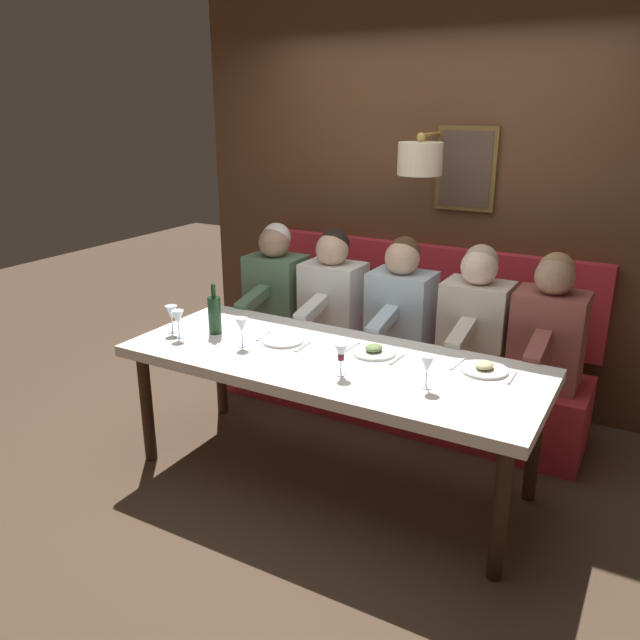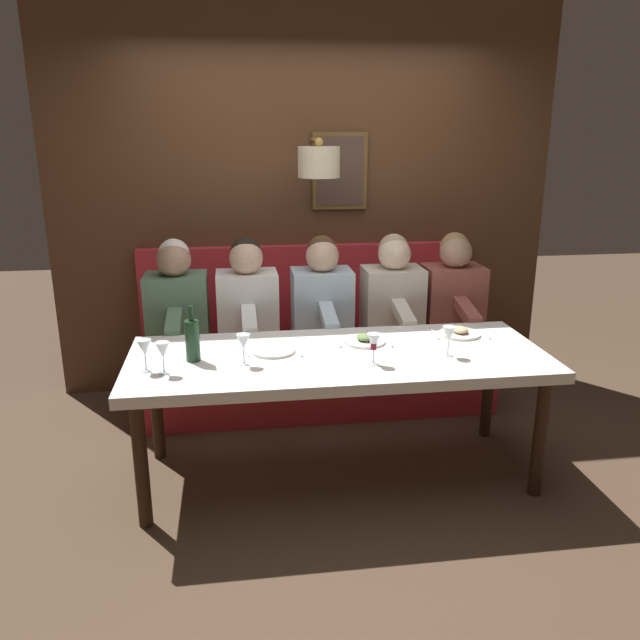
{
  "view_description": "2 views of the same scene",
  "coord_description": "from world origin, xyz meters",
  "views": [
    {
      "loc": [
        -2.78,
        -1.5,
        2.03
      ],
      "look_at": [
        0.05,
        0.09,
        0.92
      ],
      "focal_mm": 35.76,
      "sensor_mm": 36.0,
      "label": 1
    },
    {
      "loc": [
        -3.19,
        0.55,
        1.91
      ],
      "look_at": [
        0.05,
        0.09,
        0.92
      ],
      "focal_mm": 35.51,
      "sensor_mm": 36.0,
      "label": 2
    }
  ],
  "objects": [
    {
      "name": "place_setting_2",
      "position": [
        0.16,
        -0.18,
        0.75
      ],
      "size": [
        0.24,
        0.31,
        0.05
      ],
      "color": "white",
      "rests_on": "dining_table"
    },
    {
      "name": "banquette_bench",
      "position": [
        0.89,
        0.0,
        0.23
      ],
      "size": [
        0.52,
        2.47,
        0.45
      ],
      "primitive_type": "cube",
      "color": "red",
      "rests_on": "ground_plane"
    },
    {
      "name": "wine_glass_1",
      "position": [
        -0.11,
        -0.58,
        0.86
      ],
      "size": [
        0.07,
        0.07,
        0.16
      ],
      "color": "silver",
      "rests_on": "dining_table"
    },
    {
      "name": "dining_table",
      "position": [
        0.0,
        0.0,
        0.67
      ],
      "size": [
        0.9,
        2.27,
        0.74
      ],
      "color": "white",
      "rests_on": "ground_plane"
    },
    {
      "name": "diner_farthest",
      "position": [
        0.88,
        0.92,
        0.82
      ],
      "size": [
        0.6,
        0.4,
        0.79
      ],
      "color": "#567A5B",
      "rests_on": "banquette_bench"
    },
    {
      "name": "wine_glass_0",
      "position": [
        -0.09,
        0.51,
        0.86
      ],
      "size": [
        0.07,
        0.07,
        0.16
      ],
      "color": "silver",
      "rests_on": "dining_table"
    },
    {
      "name": "wine_bottle",
      "position": [
        0.0,
        0.77,
        0.86
      ],
      "size": [
        0.08,
        0.08,
        0.3
      ],
      "color": "#19381E",
      "rests_on": "dining_table"
    },
    {
      "name": "place_setting_0",
      "position": [
        0.07,
        0.35,
        0.75
      ],
      "size": [
        0.24,
        0.32,
        0.01
      ],
      "color": "silver",
      "rests_on": "dining_table"
    },
    {
      "name": "place_setting_1",
      "position": [
        0.22,
        -0.77,
        0.75
      ],
      "size": [
        0.24,
        0.31,
        0.05
      ],
      "color": "silver",
      "rests_on": "dining_table"
    },
    {
      "name": "wine_glass_4",
      "position": [
        -0.16,
        0.91,
        0.86
      ],
      "size": [
        0.07,
        0.07,
        0.16
      ],
      "color": "silver",
      "rests_on": "dining_table"
    },
    {
      "name": "diner_near",
      "position": [
        0.88,
        -0.53,
        0.82
      ],
      "size": [
        0.6,
        0.4,
        0.79
      ],
      "color": "beige",
      "rests_on": "banquette_bench"
    },
    {
      "name": "ground_plane",
      "position": [
        0.0,
        0.0,
        0.0
      ],
      "size": [
        12.0,
        12.0,
        0.0
      ],
      "primitive_type": "plane",
      "color": "#4C3828"
    },
    {
      "name": "wine_glass_3",
      "position": [
        -0.18,
        -0.15,
        0.86
      ],
      "size": [
        0.07,
        0.07,
        0.16
      ],
      "color": "silver",
      "rests_on": "dining_table"
    },
    {
      "name": "wine_glass_2",
      "position": [
        -0.11,
        1.0,
        0.86
      ],
      "size": [
        0.07,
        0.07,
        0.16
      ],
      "color": "silver",
      "rests_on": "dining_table"
    },
    {
      "name": "diner_nearest",
      "position": [
        0.88,
        -0.95,
        0.82
      ],
      "size": [
        0.6,
        0.4,
        0.79
      ],
      "color": "#934C42",
      "rests_on": "banquette_bench"
    },
    {
      "name": "back_wall_panel",
      "position": [
        1.46,
        -0.0,
        1.37
      ],
      "size": [
        0.59,
        3.67,
        2.9
      ],
      "color": "#51331E",
      "rests_on": "ground_plane"
    },
    {
      "name": "diner_far",
      "position": [
        0.88,
        0.46,
        0.82
      ],
      "size": [
        0.6,
        0.4,
        0.79
      ],
      "color": "white",
      "rests_on": "banquette_bench"
    },
    {
      "name": "diner_middle",
      "position": [
        0.88,
        -0.04,
        0.82
      ],
      "size": [
        0.6,
        0.4,
        0.79
      ],
      "color": "silver",
      "rests_on": "banquette_bench"
    }
  ]
}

